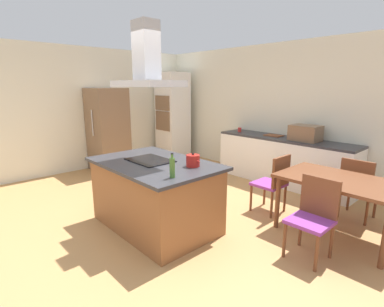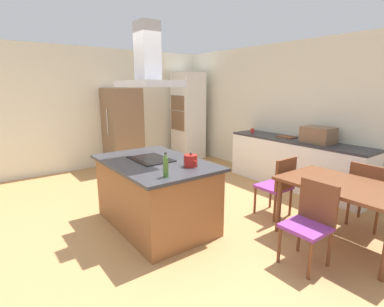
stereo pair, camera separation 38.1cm
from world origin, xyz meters
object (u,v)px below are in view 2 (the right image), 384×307
Objects in this scene: dining_table at (344,191)px; chair_at_left_end at (279,183)px; countertop_microwave at (318,135)px; coffee_mug_red at (252,131)px; chair_facing_back_wall at (368,191)px; range_hood at (148,66)px; tea_kettle at (191,161)px; wall_oven_stack at (188,116)px; olive_oil_bottle at (166,167)px; chair_facing_island at (311,218)px; refrigerator at (123,129)px; cutting_board at (286,137)px; cooktop at (151,159)px.

chair_at_left_end is at bearing 180.00° from dining_table.
countertop_microwave reaches higher than coffee_mug_red.
range_hood is (-1.85, -2.21, 1.59)m from chair_facing_back_wall.
dining_table is 2.80m from range_hood.
tea_kettle is at bearing -133.77° from dining_table.
tea_kettle reaches higher than chair_at_left_end.
wall_oven_stack reaches higher than tea_kettle.
olive_oil_bottle is 1.63m from chair_facing_island.
range_hood is at bearing -159.03° from tea_kettle.
refrigerator reaches higher than chair_facing_island.
countertop_microwave is at bearing 3.82° from wall_oven_stack.
chair_at_left_end is 1.13m from chair_facing_island.
wall_oven_stack reaches higher than olive_oil_bottle.
tea_kettle is 2.76m from cutting_board.
cooktop is 0.64m from tea_kettle.
cooktop is 1.76× the size of cutting_board.
tea_kettle is 1.43m from chair_at_left_end.
countertop_microwave is at bearing 100.06° from chair_at_left_end.
cutting_board reaches higher than chair_facing_back_wall.
cutting_board is 3.16m from range_hood.
cutting_board reaches higher than cooktop.
refrigerator is at bearing -150.53° from countertop_microwave.
cutting_board is 2.30m from dining_table.
chair_facing_back_wall is at bearing -21.71° from cutting_board.
coffee_mug_red is 3.30m from chair_facing_island.
refrigerator is (-3.58, -2.02, -0.13)m from countertop_microwave.
cooktop is 0.67× the size of range_hood.
olive_oil_bottle reaches higher than tea_kettle.
dining_table is 0.68m from chair_facing_island.
coffee_mug_red is at bearing 142.90° from chair_facing_island.
chair_at_left_end is (-0.92, -0.67, 0.00)m from chair_facing_back_wall.
chair_facing_island is at bearing -37.10° from coffee_mug_red.
cooktop is 0.27× the size of wall_oven_stack.
olive_oil_bottle is 0.30× the size of chair_at_left_end.
chair_at_left_end is at bearing 58.71° from range_hood.
wall_oven_stack reaches higher than chair_at_left_end.
chair_at_left_end is at bearing -56.92° from cutting_board.
olive_oil_bottle is at bearing -95.25° from chair_at_left_end.
cutting_board is 2.77m from chair_facing_island.
range_hood reaches higher than tea_kettle.
olive_oil_bottle is 1.35m from range_hood.
olive_oil_bottle is 0.15× the size of refrigerator.
wall_oven_stack reaches higher than countertop_microwave.
range_hood is (-0.70, -2.88, 1.06)m from countertop_microwave.
wall_oven_stack is at bearing 144.53° from tea_kettle.
tea_kettle is 0.24× the size of range_hood.
cooktop is 0.67× the size of chair_at_left_end.
countertop_microwave is 1.47× the size of cutting_board.
cooktop is at bearing -154.71° from chair_facing_island.
cooktop is at bearing -43.37° from wall_oven_stack.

